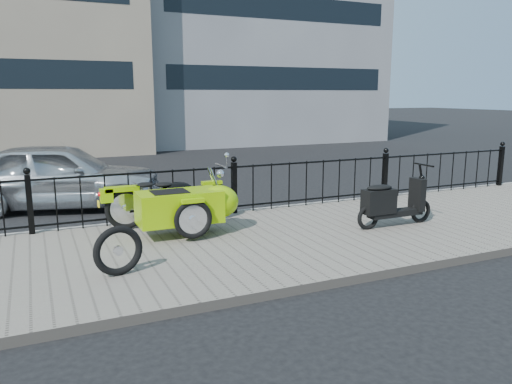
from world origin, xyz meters
name	(u,v)px	position (x,y,z in m)	size (l,w,h in m)	color
ground	(263,236)	(0.00, 0.00, 0.00)	(120.00, 120.00, 0.00)	black
sidewalk	(277,241)	(0.00, -0.50, 0.06)	(30.00, 3.80, 0.12)	slate
curb	(232,214)	(0.00, 1.44, 0.06)	(30.00, 0.10, 0.12)	gray
iron_fence	(234,188)	(0.00, 1.30, 0.59)	(14.11, 0.11, 1.08)	black
motorcycle_sidecar	(188,204)	(-1.18, 0.34, 0.59)	(2.28, 1.48, 0.98)	black
scooter	(391,203)	(2.03, -0.71, 0.52)	(1.53, 0.45, 1.04)	black
spare_tire	(118,251)	(-2.53, -1.19, 0.44)	(0.63, 0.63, 0.09)	black
sedan_car	(60,176)	(-2.92, 3.57, 0.69)	(1.63, 4.05, 1.38)	silver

